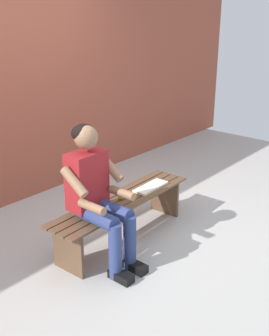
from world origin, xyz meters
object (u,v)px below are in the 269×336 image
at_px(person_seated, 97,192).
at_px(apple, 121,196).
at_px(bench_near, 123,209).
at_px(book_open, 151,187).

height_order(person_seated, apple, person_seated).
xyz_separation_m(bench_near, apple, (0.01, -0.01, 0.14)).
height_order(apple, book_open, apple).
bearing_deg(person_seated, apple, -165.84).
bearing_deg(book_open, person_seated, 2.03).
bearing_deg(book_open, apple, -8.98).
relative_size(person_seated, apple, 16.60).
relative_size(person_seated, book_open, 2.94).
bearing_deg(apple, person_seated, 14.16).
bearing_deg(bench_near, person_seated, 13.12).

